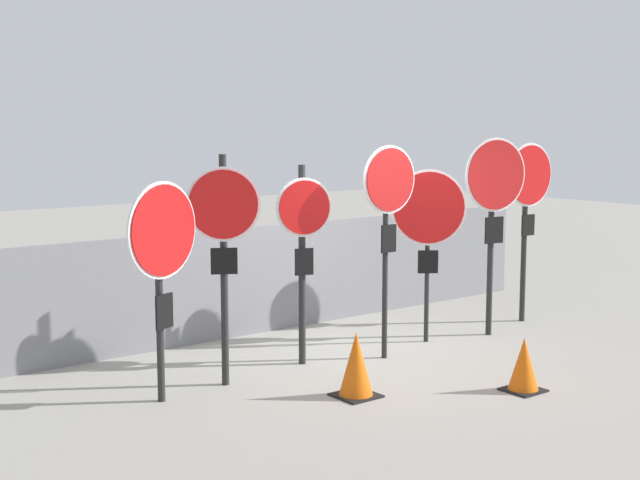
{
  "coord_description": "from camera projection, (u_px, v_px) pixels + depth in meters",
  "views": [
    {
      "loc": [
        -6.86,
        -7.77,
        2.72
      ],
      "look_at": [
        -0.75,
        0.0,
        1.42
      ],
      "focal_mm": 50.0,
      "sensor_mm": 36.0,
      "label": 1
    }
  ],
  "objects": [
    {
      "name": "stop_sign_0",
      "position": [
        162.0,
        248.0,
        8.56
      ],
      "size": [
        0.9,
        0.35,
        2.18
      ],
      "rotation": [
        0.0,
        0.0,
        0.34
      ],
      "color": "black",
      "rests_on": "ground"
    },
    {
      "name": "stop_sign_5",
      "position": [
        494.0,
        194.0,
        11.27
      ],
      "size": [
        0.93,
        0.21,
        2.54
      ],
      "rotation": [
        0.0,
        0.0,
        -0.18
      ],
      "color": "black",
      "rests_on": "ground"
    },
    {
      "name": "stop_sign_2",
      "position": [
        303.0,
        234.0,
        9.92
      ],
      "size": [
        0.64,
        0.21,
        2.27
      ],
      "rotation": [
        0.0,
        0.0,
        -0.27
      ],
      "color": "black",
      "rests_on": "ground"
    },
    {
      "name": "traffic_cone_0",
      "position": [
        356.0,
        365.0,
        8.89
      ],
      "size": [
        0.41,
        0.41,
        0.66
      ],
      "color": "black",
      "rests_on": "ground"
    },
    {
      "name": "fence_back",
      "position": [
        285.0,
        276.0,
        11.86
      ],
      "size": [
        8.78,
        0.12,
        1.39
      ],
      "color": "slate",
      "rests_on": "ground"
    },
    {
      "name": "stop_sign_6",
      "position": [
        528.0,
        193.0,
        12.08
      ],
      "size": [
        0.86,
        0.14,
        2.46
      ],
      "rotation": [
        0.0,
        0.0,
        -0.04
      ],
      "color": "black",
      "rests_on": "ground"
    },
    {
      "name": "stop_sign_4",
      "position": [
        429.0,
        217.0,
        10.93
      ],
      "size": [
        0.79,
        0.55,
        2.17
      ],
      "rotation": [
        0.0,
        0.0,
        -0.59
      ],
      "color": "black",
      "rests_on": "ground"
    },
    {
      "name": "stop_sign_1",
      "position": [
        224.0,
        230.0,
        9.08
      ],
      "size": [
        0.67,
        0.41,
        2.41
      ],
      "rotation": [
        0.0,
        0.0,
        -0.53
      ],
      "color": "black",
      "rests_on": "ground"
    },
    {
      "name": "traffic_cone_1",
      "position": [
        524.0,
        365.0,
        9.08
      ],
      "size": [
        0.37,
        0.37,
        0.56
      ],
      "color": "black",
      "rests_on": "ground"
    },
    {
      "name": "stop_sign_3",
      "position": [
        388.0,
        201.0,
        10.13
      ],
      "size": [
        0.78,
        0.12,
        2.48
      ],
      "rotation": [
        0.0,
        0.0,
        0.01
      ],
      "color": "black",
      "rests_on": "ground"
    },
    {
      "name": "ground_plane",
      "position": [
        370.0,
        353.0,
        10.61
      ],
      "size": [
        40.0,
        40.0,
        0.0
      ],
      "primitive_type": "plane",
      "color": "gray"
    }
  ]
}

